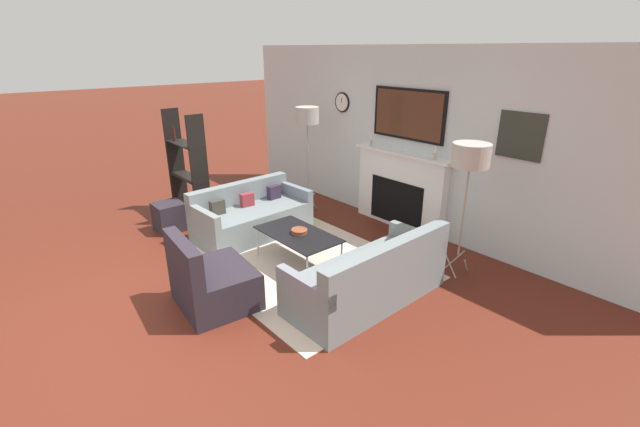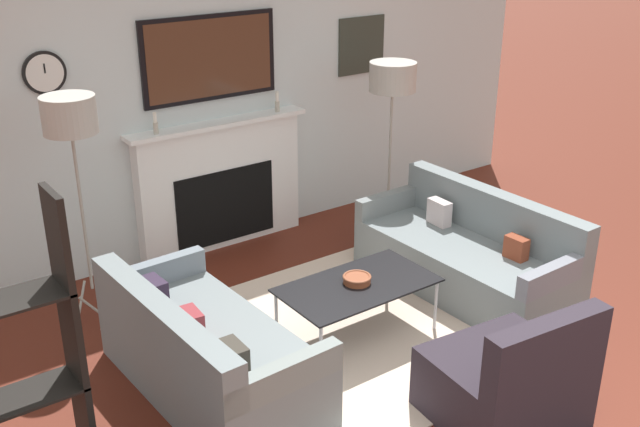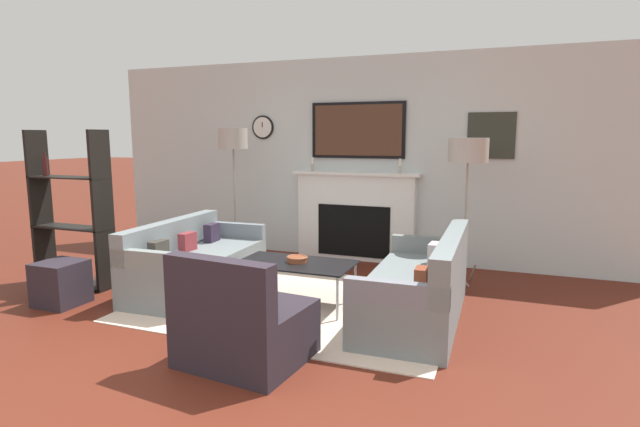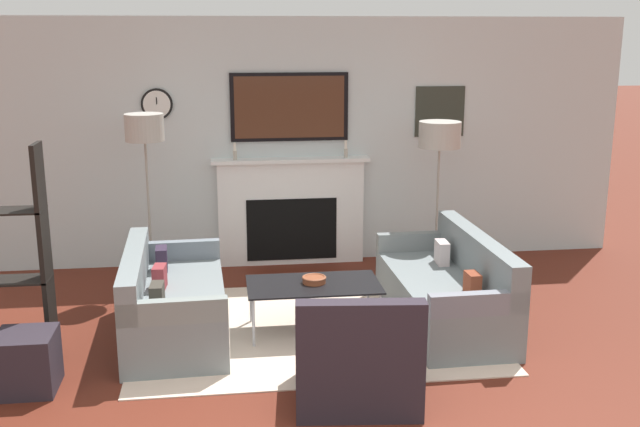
# 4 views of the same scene
# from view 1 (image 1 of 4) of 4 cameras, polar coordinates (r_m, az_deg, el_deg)

# --- Properties ---
(ground_plane) EXTENTS (60.00, 60.00, 0.00)m
(ground_plane) POSITION_cam_1_polar(r_m,az_deg,el_deg) (4.87, -23.99, -13.83)
(ground_plane) COLOR #592114
(fireplace_wall) EXTENTS (7.56, 0.28, 2.70)m
(fireplace_wall) POSITION_cam_1_polar(r_m,az_deg,el_deg) (6.66, 11.53, 8.44)
(fireplace_wall) COLOR silver
(fireplace_wall) RESTS_ON ground_plane
(area_rug) EXTENTS (3.04, 2.29, 0.01)m
(area_rug) POSITION_cam_1_polar(r_m,az_deg,el_deg) (5.70, -2.49, -6.47)
(area_rug) COLOR beige
(area_rug) RESTS_ON ground_plane
(couch_left) EXTENTS (0.88, 1.73, 0.76)m
(couch_left) POSITION_cam_1_polar(r_m,az_deg,el_deg) (6.49, -9.16, -0.47)
(couch_left) COLOR gray
(couch_left) RESTS_ON ground_plane
(couch_right) EXTENTS (0.82, 1.89, 0.80)m
(couch_right) POSITION_cam_1_polar(r_m,az_deg,el_deg) (4.78, 6.65, -8.63)
(couch_right) COLOR gray
(couch_right) RESTS_ON ground_plane
(armchair) EXTENTS (0.93, 0.84, 0.84)m
(armchair) POSITION_cam_1_polar(r_m,az_deg,el_deg) (4.83, -14.30, -8.91)
(armchair) COLOR #2A232B
(armchair) RESTS_ON ground_plane
(coffee_table) EXTENTS (1.14, 0.63, 0.44)m
(coffee_table) POSITION_cam_1_polar(r_m,az_deg,el_deg) (5.48, -2.99, -2.91)
(coffee_table) COLOR black
(coffee_table) RESTS_ON ground_plane
(decorative_bowl) EXTENTS (0.21, 0.21, 0.06)m
(decorative_bowl) POSITION_cam_1_polar(r_m,az_deg,el_deg) (5.47, -2.77, -2.33)
(decorative_bowl) COLOR brown
(decorative_bowl) RESTS_ON coffee_table
(floor_lamp_left) EXTENTS (0.38, 0.38, 1.77)m
(floor_lamp_left) POSITION_cam_1_polar(r_m,az_deg,el_deg) (7.10, -1.72, 12.73)
(floor_lamp_left) COLOR #9E998E
(floor_lamp_left) RESTS_ON ground_plane
(floor_lamp_right) EXTENTS (0.43, 0.43, 1.65)m
(floor_lamp_right) POSITION_cam_1_polar(r_m,az_deg,el_deg) (5.20, 19.47, 7.15)
(floor_lamp_right) COLOR #9E998E
(floor_lamp_right) RESTS_ON ground_plane
(shelf_unit) EXTENTS (0.94, 0.28, 1.73)m
(shelf_unit) POSITION_cam_1_polar(r_m,az_deg,el_deg) (7.36, -17.19, 5.34)
(shelf_unit) COLOR black
(shelf_unit) RESTS_ON ground_plane
(ottoman) EXTENTS (0.41, 0.41, 0.44)m
(ottoman) POSITION_cam_1_polar(r_m,az_deg,el_deg) (7.00, -19.44, -0.40)
(ottoman) COLOR #2A232B
(ottoman) RESTS_ON ground_plane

